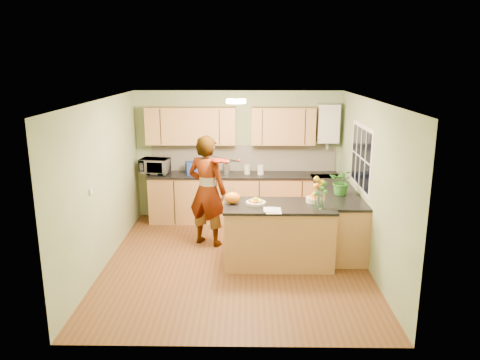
{
  "coord_description": "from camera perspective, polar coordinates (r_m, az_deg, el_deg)",
  "views": [
    {
      "loc": [
        0.16,
        -6.77,
        3.04
      ],
      "look_at": [
        0.06,
        0.5,
        1.19
      ],
      "focal_mm": 35.0,
      "sensor_mm": 36.0,
      "label": 1
    }
  ],
  "objects": [
    {
      "name": "splashback",
      "position": [
        9.19,
        0.43,
        2.73
      ],
      "size": [
        3.6,
        0.02,
        0.52
      ],
      "primitive_type": "cube",
      "color": "white",
      "rests_on": "back_counter"
    },
    {
      "name": "violinist",
      "position": [
        7.82,
        -4.03,
        -1.33
      ],
      "size": [
        0.81,
        0.7,
        1.88
      ],
      "primitive_type": "imported",
      "rotation": [
        0.0,
        0.0,
        2.71
      ],
      "color": "tan",
      "rests_on": "floor"
    },
    {
      "name": "wall_back",
      "position": [
        9.2,
        -0.19,
        3.05
      ],
      "size": [
        4.0,
        0.02,
        2.5
      ],
      "primitive_type": "cube",
      "color": "gray",
      "rests_on": "floor"
    },
    {
      "name": "floor",
      "position": [
        7.42,
        -0.5,
        -9.9
      ],
      "size": [
        4.5,
        4.5,
        0.0
      ],
      "primitive_type": "plane",
      "color": "brown",
      "rests_on": "ground"
    },
    {
      "name": "jar_white",
      "position": [
        8.92,
        2.53,
        1.25
      ],
      "size": [
        0.15,
        0.15,
        0.18
      ],
      "primitive_type": "cylinder",
      "rotation": [
        0.0,
        0.0,
        0.35
      ],
      "color": "white",
      "rests_on": "back_counter"
    },
    {
      "name": "ceiling",
      "position": [
        6.79,
        -0.54,
        9.71
      ],
      "size": [
        4.0,
        4.5,
        0.02
      ],
      "primitive_type": "cube",
      "color": "silver",
      "rests_on": "wall_back"
    },
    {
      "name": "ceiling_lamp",
      "position": [
        7.09,
        -0.48,
        9.59
      ],
      "size": [
        0.3,
        0.3,
        0.07
      ],
      "color": "#FFEABF",
      "rests_on": "ceiling"
    },
    {
      "name": "flower_vase",
      "position": [
        6.85,
        9.94,
        -0.64
      ],
      "size": [
        0.29,
        0.29,
        0.53
      ],
      "rotation": [
        0.0,
        0.0,
        -0.02
      ],
      "color": "silver",
      "rests_on": "peninsula_island"
    },
    {
      "name": "microwave",
      "position": [
        9.12,
        -10.34,
        1.67
      ],
      "size": [
        0.58,
        0.44,
        0.29
      ],
      "primitive_type": "imported",
      "rotation": [
        0.0,
        0.0,
        -0.17
      ],
      "color": "white",
      "rests_on": "back_counter"
    },
    {
      "name": "orange_bag",
      "position": [
        7.06,
        -0.92,
        -2.2
      ],
      "size": [
        0.29,
        0.28,
        0.18
      ],
      "primitive_type": "ellipsoid",
      "rotation": [
        0.0,
        0.0,
        -0.43
      ],
      "color": "orange",
      "rests_on": "peninsula_island"
    },
    {
      "name": "jar_cream",
      "position": [
        8.96,
        0.88,
        1.3
      ],
      "size": [
        0.15,
        0.15,
        0.18
      ],
      "primitive_type": "cylinder",
      "rotation": [
        0.0,
        0.0,
        -0.42
      ],
      "color": "beige",
      "rests_on": "back_counter"
    },
    {
      "name": "papers",
      "position": [
        6.76,
        4.09,
        -3.72
      ],
      "size": [
        0.22,
        0.3,
        0.01
      ],
      "primitive_type": "cube",
      "color": "silver",
      "rests_on": "peninsula_island"
    },
    {
      "name": "right_counter",
      "position": [
        8.19,
        11.65,
        -4.32
      ],
      "size": [
        0.62,
        2.24,
        0.94
      ],
      "color": "tan",
      "rests_on": "floor"
    },
    {
      "name": "boiler",
      "position": [
        9.06,
        10.67,
        6.79
      ],
      "size": [
        0.4,
        0.3,
        0.86
      ],
      "color": "white",
      "rests_on": "wall_back"
    },
    {
      "name": "light_switch",
      "position": [
        6.76,
        -17.72,
        -1.34
      ],
      "size": [
        0.02,
        0.09,
        0.09
      ],
      "primitive_type": "cube",
      "color": "white",
      "rests_on": "wall_left"
    },
    {
      "name": "wall_front",
      "position": [
        4.86,
        -1.13,
        -7.33
      ],
      "size": [
        4.0,
        0.02,
        2.5
      ],
      "primitive_type": "cube",
      "color": "gray",
      "rests_on": "floor"
    },
    {
      "name": "potted_plant",
      "position": [
        7.69,
        12.34,
        -0.21
      ],
      "size": [
        0.5,
        0.47,
        0.44
      ],
      "primitive_type": "imported",
      "rotation": [
        0.0,
        0.0,
        -0.43
      ],
      "color": "#307A28",
      "rests_on": "right_counter"
    },
    {
      "name": "violin",
      "position": [
        7.46,
        -2.72,
        2.38
      ],
      "size": [
        0.61,
        0.53,
        0.15
      ],
      "primitive_type": null,
      "rotation": [
        0.17,
        0.0,
        -0.61
      ],
      "color": "#4D0A04",
      "rests_on": "violinist"
    },
    {
      "name": "kettle",
      "position": [
        8.95,
        -1.66,
        1.43
      ],
      "size": [
        0.14,
        0.14,
        0.27
      ],
      "rotation": [
        0.0,
        0.0,
        -0.27
      ],
      "color": "#BCBBC0",
      "rests_on": "back_counter"
    },
    {
      "name": "back_counter",
      "position": [
        9.09,
        0.41,
        -2.14
      ],
      "size": [
        3.64,
        0.62,
        0.94
      ],
      "color": "tan",
      "rests_on": "floor"
    },
    {
      "name": "blue_box",
      "position": [
        9.0,
        -5.67,
        1.49
      ],
      "size": [
        0.34,
        0.29,
        0.24
      ],
      "primitive_type": "cube",
      "rotation": [
        0.0,
        0.0,
        0.28
      ],
      "color": "navy",
      "rests_on": "back_counter"
    },
    {
      "name": "wall_left",
      "position": [
        7.33,
        -16.35,
        -0.45
      ],
      "size": [
        0.02,
        4.5,
        2.5
      ],
      "primitive_type": "cube",
      "color": "gray",
      "rests_on": "floor"
    },
    {
      "name": "upper_cabinets",
      "position": [
        8.94,
        -1.35,
        6.62
      ],
      "size": [
        3.2,
        0.34,
        0.7
      ],
      "color": "tan",
      "rests_on": "wall_back"
    },
    {
      "name": "fruit_dish",
      "position": [
        7.03,
        1.93,
        -2.68
      ],
      "size": [
        0.3,
        0.3,
        0.1
      ],
      "color": "beige",
      "rests_on": "peninsula_island"
    },
    {
      "name": "orange_bowl",
      "position": [
        7.24,
        9.05,
        -2.18
      ],
      "size": [
        0.25,
        0.25,
        0.15
      ],
      "color": "beige",
      "rests_on": "peninsula_island"
    },
    {
      "name": "window_right",
      "position": [
        7.74,
        14.52,
        2.71
      ],
      "size": [
        0.01,
        1.3,
        1.05
      ],
      "color": "white",
      "rests_on": "wall_right"
    },
    {
      "name": "peninsula_island",
      "position": [
        7.21,
        4.69,
        -6.61
      ],
      "size": [
        1.66,
        0.85,
        0.95
      ],
      "color": "tan",
      "rests_on": "floor"
    },
    {
      "name": "wall_right",
      "position": [
        7.24,
        15.52,
        -0.57
      ],
      "size": [
        0.02,
        4.5,
        2.5
      ],
      "primitive_type": "cube",
      "color": "gray",
      "rests_on": "floor"
    }
  ]
}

